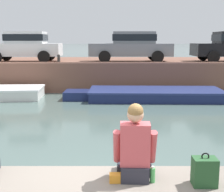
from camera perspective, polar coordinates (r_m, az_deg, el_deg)
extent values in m
plane|color=#4C605B|center=(9.73, -1.22, -4.74)|extent=(400.00, 400.00, 0.00)
cube|color=brown|center=(17.86, -0.67, 4.38)|extent=(60.00, 6.00, 1.39)
cube|color=#925F4C|center=(14.92, -0.80, 6.07)|extent=(60.00, 0.24, 0.08)
cube|color=navy|center=(13.46, 7.94, 0.14)|extent=(5.61, 2.20, 0.36)
cube|color=navy|center=(13.48, -6.30, 0.20)|extent=(1.14, 1.16, 0.36)
cube|color=navy|center=(13.42, 7.96, 1.06)|extent=(5.67, 2.26, 0.08)
cube|color=brown|center=(13.49, 9.71, 0.63)|extent=(0.28, 1.87, 0.06)
cube|color=white|center=(17.03, -15.83, 8.15)|extent=(3.87, 1.76, 0.64)
cube|color=white|center=(16.99, -15.42, 10.26)|extent=(1.95, 1.51, 0.60)
cube|color=black|center=(16.99, -15.42, 10.26)|extent=(2.03, 1.55, 0.33)
cylinder|color=black|center=(18.18, -18.77, 7.10)|extent=(0.60, 0.20, 0.60)
cylinder|color=black|center=(15.95, -12.37, 7.04)|extent=(0.60, 0.20, 0.60)
cylinder|color=black|center=(17.63, -11.33, 7.36)|extent=(0.60, 0.20, 0.60)
cube|color=slate|center=(16.43, 3.34, 8.46)|extent=(4.25, 1.72, 0.64)
cube|color=slate|center=(16.43, 3.97, 10.61)|extent=(2.13, 1.51, 0.60)
cube|color=black|center=(16.43, 3.97, 10.61)|extent=(2.21, 1.54, 0.33)
cylinder|color=black|center=(15.55, -1.37, 7.19)|extent=(0.60, 0.18, 0.60)
cylinder|color=black|center=(17.29, -1.22, 7.50)|extent=(0.60, 0.18, 0.60)
cylinder|color=black|center=(15.70, 8.34, 7.12)|extent=(0.60, 0.18, 0.60)
cylinder|color=black|center=(17.43, 7.53, 7.43)|extent=(0.60, 0.18, 0.60)
cylinder|color=black|center=(16.30, 18.07, 6.84)|extent=(0.60, 0.18, 0.60)
cylinder|color=black|center=(18.04, 16.30, 7.21)|extent=(0.60, 0.18, 0.60)
cylinder|color=#2D2B28|center=(15.26, -9.72, 6.52)|extent=(0.14, 0.14, 0.35)
sphere|color=#2D2B28|center=(15.25, -9.74, 7.25)|extent=(0.15, 0.15, 0.15)
cube|color=#282833|center=(3.97, 4.15, -13.69)|extent=(0.35, 0.29, 0.20)
cube|color=#282833|center=(4.18, 4.04, -12.84)|extent=(0.45, 0.34, 0.14)
cube|color=#C64C51|center=(3.83, 4.22, -8.76)|extent=(0.37, 0.23, 0.52)
cylinder|color=#C64C51|center=(3.91, 7.45, -9.24)|extent=(0.10, 0.29, 0.47)
cylinder|color=#C64C51|center=(3.90, 0.91, -9.23)|extent=(0.10, 0.29, 0.47)
sphere|color=tan|center=(3.73, 4.29, -3.38)|extent=(0.20, 0.20, 0.20)
sphere|color=olive|center=(3.71, 4.31, -2.82)|extent=(0.19, 0.19, 0.19)
cylinder|color=#4CB259|center=(3.93, 7.41, -14.16)|extent=(0.06, 0.06, 0.18)
cylinder|color=white|center=(3.89, 7.44, -12.79)|extent=(0.04, 0.04, 0.02)
cube|color=#234C28|center=(3.94, 16.55, -13.14)|extent=(0.28, 0.20, 0.34)
cube|color=#234C28|center=(4.06, 16.06, -13.20)|extent=(0.22, 0.06, 0.18)
torus|color=black|center=(3.87, 16.69, -10.56)|extent=(0.10, 0.02, 0.10)
cube|color=orange|center=(3.92, 0.87, -14.74)|extent=(0.18, 0.12, 0.10)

